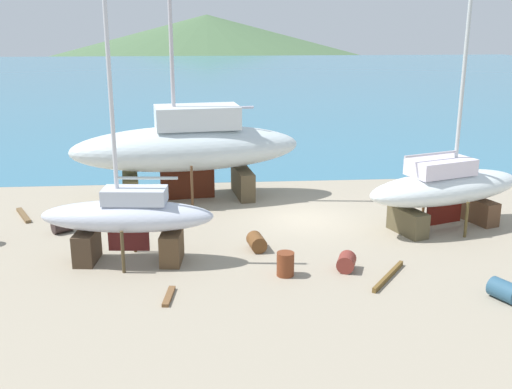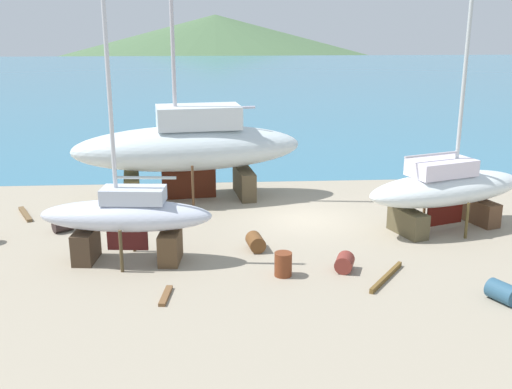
% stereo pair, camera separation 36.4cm
% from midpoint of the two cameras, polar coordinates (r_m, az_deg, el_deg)
% --- Properties ---
extents(ground_plane, '(39.37, 39.37, 0.00)m').
position_cam_midpoint_polar(ground_plane, '(23.37, 5.51, -4.97)').
color(ground_plane, '#A0947E').
extents(sea_water, '(134.70, 113.32, 0.01)m').
position_cam_midpoint_polar(sea_water, '(88.43, -2.06, 10.72)').
color(sea_water, teal).
rests_on(sea_water, ground).
extents(headland_hill, '(150.16, 150.16, 19.13)m').
position_cam_midpoint_polar(headland_hill, '(211.49, -4.64, 13.85)').
color(headland_hill, '#4A6943').
rests_on(headland_hill, ground).
extents(sailboat_small_center, '(7.69, 4.66, 11.44)m').
position_cam_midpoint_polar(sailboat_small_center, '(26.06, 16.94, 0.62)').
color(sailboat_small_center, brown).
rests_on(sailboat_small_center, ground).
extents(sailboat_far_slipway, '(6.21, 2.32, 9.38)m').
position_cam_midpoint_polar(sailboat_far_slipway, '(21.89, -12.35, -2.17)').
color(sailboat_far_slipway, '#463525').
rests_on(sailboat_far_slipway, ground).
extents(sailboat_mid_port, '(11.14, 4.85, 15.38)m').
position_cam_midpoint_polar(sailboat_mid_port, '(29.01, -6.78, 4.44)').
color(sailboat_mid_port, brown).
rests_on(sailboat_mid_port, ground).
extents(worker, '(0.29, 0.47, 1.62)m').
position_cam_midpoint_polar(worker, '(30.88, 15.53, 1.40)').
color(worker, maroon).
rests_on(worker, ground).
extents(barrel_tipped_right, '(0.83, 0.92, 0.61)m').
position_cam_midpoint_polar(barrel_tipped_right, '(21.33, 7.97, -6.28)').
color(barrel_tipped_right, maroon).
rests_on(barrel_tipped_right, ground).
extents(barrel_by_slipway, '(0.72, 0.72, 0.82)m').
position_cam_midpoint_polar(barrel_by_slipway, '(20.71, 2.26, -6.52)').
color(barrel_by_slipway, brown).
rests_on(barrel_by_slipway, ground).
extents(barrel_tar_black, '(0.97, 0.91, 0.57)m').
position_cam_midpoint_polar(barrel_tar_black, '(26.07, -18.05, -2.78)').
color(barrel_tar_black, '#322624').
rests_on(barrel_tar_black, ground).
extents(barrel_ochre, '(0.74, 1.00, 0.61)m').
position_cam_midpoint_polar(barrel_ochre, '(22.95, -0.39, -4.48)').
color(barrel_ochre, brown).
rests_on(barrel_ochre, ground).
extents(barrel_rust_far, '(0.96, 1.09, 0.62)m').
position_cam_midpoint_polar(barrel_rust_far, '(20.45, 21.77, -8.35)').
color(barrel_rust_far, '#2D5670').
rests_on(barrel_rust_far, ground).
extents(timber_short_cross, '(1.68, 2.25, 0.17)m').
position_cam_midpoint_polar(timber_short_cross, '(21.02, 11.79, -7.49)').
color(timber_short_cross, brown).
rests_on(timber_short_cross, ground).
extents(timber_short_skew, '(1.14, 2.01, 0.13)m').
position_cam_midpoint_polar(timber_short_skew, '(28.74, -21.26, -1.82)').
color(timber_short_skew, brown).
rests_on(timber_short_skew, ground).
extents(timber_long_aft, '(0.36, 1.35, 0.11)m').
position_cam_midpoint_polar(timber_long_aft, '(19.48, -8.70, -9.40)').
color(timber_long_aft, brown).
rests_on(timber_long_aft, ground).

